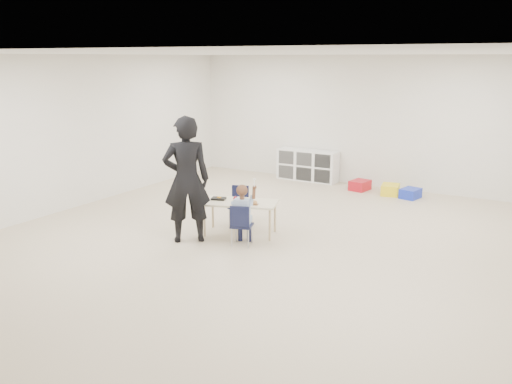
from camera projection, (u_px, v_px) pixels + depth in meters
The scene contains 16 objects.
room at pixel (259, 152), 7.93m from camera, with size 9.00×9.02×2.80m.
table at pixel (240, 218), 8.60m from camera, with size 1.29×0.92×0.53m.
chair_near at pixel (242, 225), 8.07m from camera, with size 0.31×0.29×0.64m, color #111533, non-canonical shape.
chair_far at pixel (239, 206), 9.10m from camera, with size 0.31×0.29×0.64m, color #111533, non-canonical shape.
child at pixel (242, 213), 8.03m from camera, with size 0.43×0.43×1.01m, color #9FB9D8, non-canonical shape.
lunch_tray_near at pixel (245, 200), 8.56m from camera, with size 0.22×0.16×0.03m, color black.
lunch_tray_far at pixel (219, 199), 8.66m from camera, with size 0.22×0.16×0.03m, color black.
milk_carton at pixel (239, 200), 8.41m from camera, with size 0.07×0.07×0.10m, color white.
bread_roll at pixel (254, 202), 8.36m from camera, with size 0.09×0.09×0.07m, color #B97D4B.
apple_near at pixel (235, 199), 8.58m from camera, with size 0.07×0.07×0.07m, color maroon.
apple_far at pixel (207, 198), 8.61m from camera, with size 0.07×0.07×0.07m, color maroon.
cubby_shelf at pixel (308, 165), 12.35m from camera, with size 1.40×0.40×0.70m, color white.
adult at pixel (186, 180), 8.11m from camera, with size 0.70×0.46×1.92m, color black.
bin_red at pixel (360, 185), 11.49m from camera, with size 0.33×0.43×0.21m, color #B4121D.
bin_yellow at pixel (390, 190), 11.09m from camera, with size 0.34×0.44×0.21m, color yellow.
bin_blue at pixel (410, 193), 10.83m from camera, with size 0.31×0.40×0.20m, color #182FBB.
Camera 1 is at (3.92, -6.78, 2.75)m, focal length 38.00 mm.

